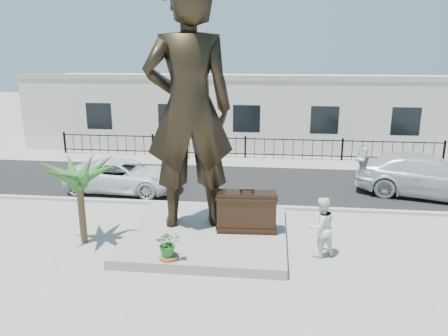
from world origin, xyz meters
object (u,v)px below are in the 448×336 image
Objects in this scene: tourist at (321,227)px; car_white at (123,176)px; suitcase at (247,212)px; statue at (189,109)px.

car_white is at bearing -63.46° from tourist.
tourist is at bearing -24.75° from suitcase.
statue reaches higher than suitcase.
suitcase is 1.02× the size of tourist.
statue is at bearing -133.49° from car_white.
statue is 4.13× the size of suitcase.
suitcase reaches higher than car_white.
suitcase is at bearing -51.26° from tourist.
tourist is at bearing 147.49° from statue.
statue is 4.21× the size of tourist.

